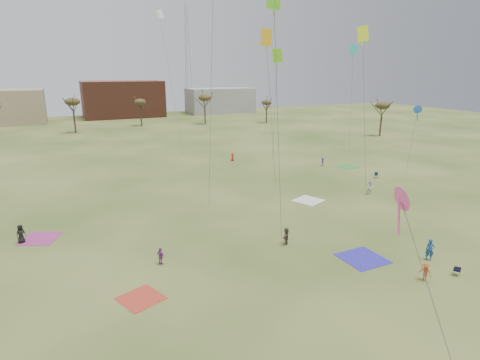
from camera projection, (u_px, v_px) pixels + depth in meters
name	position (u px, v px, depth m)	size (l,w,h in m)	color
ground	(307.00, 291.00, 29.34)	(260.00, 260.00, 0.00)	#2B4A17
flyer_near_right	(430.00, 250.00, 33.85)	(0.69, 0.46, 1.90)	navy
spectator_fore_c	(286.00, 236.00, 36.96)	(1.53, 0.49, 1.65)	#4D4137
flyer_mid_a	(21.00, 234.00, 37.23)	(0.89, 0.58, 1.82)	black
flyer_mid_b	(425.00, 272.00, 30.60)	(0.96, 0.55, 1.48)	#B54522
spectator_mid_d	(161.00, 256.00, 33.14)	(0.89, 0.37, 1.52)	#903D93
spectator_mid_e	(370.00, 188.00, 51.73)	(0.89, 0.69, 1.83)	silver
flyer_far_b	(232.00, 157.00, 70.60)	(0.70, 0.46, 1.44)	red
flyer_far_c	(322.00, 162.00, 67.12)	(0.91, 0.52, 1.40)	#2E2094
blanket_red	(141.00, 298.00, 28.38)	(2.75, 2.75, 0.03)	red
blanket_blue	(362.00, 259.00, 34.35)	(3.60, 3.60, 0.03)	#3029B2
blanket_cream	(308.00, 200.00, 49.50)	(3.15, 3.15, 0.03)	white
blanket_plum	(40.00, 239.00, 38.39)	(3.20, 3.20, 0.03)	#A7337A
blanket_olive	(348.00, 167.00, 66.56)	(2.95, 2.95, 0.03)	green
camp_chair_center	(457.00, 272.00, 31.52)	(0.74, 0.73, 0.87)	#17153A
camp_chair_right	(376.00, 176.00, 59.64)	(0.73, 0.74, 0.87)	#121C34
kites_aloft	(211.00, 21.00, 51.32)	(76.55, 64.94, 26.11)	#E1FC1A
tree_line	(115.00, 107.00, 95.62)	(117.44, 49.32, 8.91)	#3A2B1E
building_brick	(123.00, 99.00, 134.86)	(26.00, 16.00, 12.00)	brown
building_grey	(220.00, 101.00, 147.44)	(24.00, 12.00, 9.00)	gray
radio_tower	(187.00, 60.00, 145.60)	(1.51, 1.72, 41.00)	#9EA3A8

